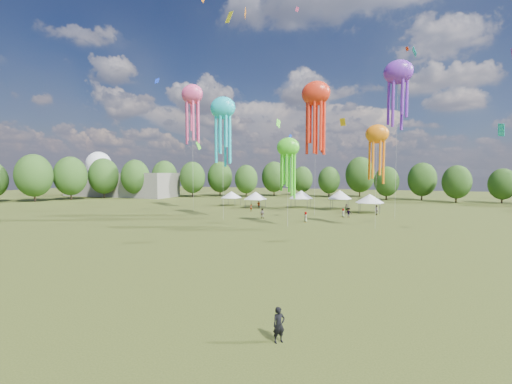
% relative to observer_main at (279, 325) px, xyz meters
% --- Properties ---
extents(ground, '(300.00, 300.00, 0.00)m').
position_rel_observer_main_xyz_m(ground, '(-7.94, 2.38, -0.84)').
color(ground, '#384416').
rests_on(ground, ground).
extents(observer_main, '(0.72, 0.71, 1.68)m').
position_rel_observer_main_xyz_m(observer_main, '(0.00, 0.00, 0.00)').
color(observer_main, black).
rests_on(observer_main, ground).
extents(spectator_near, '(0.89, 0.71, 1.74)m').
position_rel_observer_main_xyz_m(spectator_near, '(-15.34, 39.63, 0.03)').
color(spectator_near, gray).
rests_on(spectator_near, ground).
extents(spectators_far, '(25.63, 16.96, 1.88)m').
position_rel_observer_main_xyz_m(spectators_far, '(-5.23, 49.21, 0.03)').
color(spectators_far, gray).
rests_on(spectators_far, ground).
extents(festival_tents, '(37.29, 10.37, 4.24)m').
position_rel_observer_main_xyz_m(festival_tents, '(-12.66, 57.56, 2.13)').
color(festival_tents, '#47474C').
rests_on(festival_tents, ground).
extents(show_kites, '(44.16, 18.57, 27.35)m').
position_rel_observer_main_xyz_m(show_kites, '(-11.37, 43.51, 18.41)').
color(show_kites, '#1BD6E8').
rests_on(show_kites, ground).
extents(small_kites, '(70.19, 49.62, 46.34)m').
position_rel_observer_main_xyz_m(small_kites, '(-8.21, 44.12, 30.22)').
color(small_kites, '#1BD6E8').
rests_on(small_kites, ground).
extents(treeline, '(201.57, 95.24, 13.43)m').
position_rel_observer_main_xyz_m(treeline, '(-11.81, 64.89, 5.70)').
color(treeline, '#38281C').
rests_on(treeline, ground).
extents(hangar, '(40.00, 12.00, 8.00)m').
position_rel_observer_main_xyz_m(hangar, '(-79.94, 74.38, 3.16)').
color(hangar, gray).
rests_on(hangar, ground).
extents(radome, '(9.00, 9.00, 16.00)m').
position_rel_observer_main_xyz_m(radome, '(-95.94, 80.38, 9.15)').
color(radome, white).
rests_on(radome, ground).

